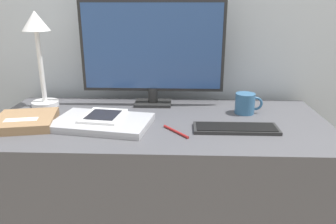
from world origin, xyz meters
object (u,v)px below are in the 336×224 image
(monitor, at_px, (152,50))
(coffee_mug, at_px, (246,103))
(pen, at_px, (176,131))
(laptop, at_px, (102,123))
(ereader, at_px, (103,116))
(desk_lamp, at_px, (38,42))
(notebook, at_px, (26,121))
(keyboard, at_px, (236,128))

(monitor, xyz_separation_m, coffee_mug, (0.38, -0.11, -0.20))
(coffee_mug, relative_size, pen, 1.00)
(laptop, xyz_separation_m, coffee_mug, (0.55, 0.16, 0.03))
(ereader, relative_size, coffee_mug, 1.65)
(laptop, distance_m, coffee_mug, 0.57)
(desk_lamp, distance_m, notebook, 0.35)
(laptop, distance_m, desk_lamp, 0.47)
(monitor, distance_m, desk_lamp, 0.47)
(pen, bearing_deg, desk_lamp, 153.00)
(monitor, relative_size, notebook, 2.45)
(notebook, bearing_deg, laptop, 0.76)
(monitor, distance_m, pen, 0.42)
(ereader, xyz_separation_m, notebook, (-0.28, -0.03, -0.01))
(monitor, height_order, pen, monitor)
(desk_lamp, height_order, coffee_mug, desk_lamp)
(notebook, bearing_deg, keyboard, -1.54)
(pen, bearing_deg, ereader, 163.00)
(monitor, relative_size, ereader, 3.34)
(pen, bearing_deg, notebook, 174.42)
(pen, bearing_deg, monitor, 107.68)
(laptop, height_order, ereader, ereader)
(keyboard, distance_m, desk_lamp, 0.87)
(desk_lamp, distance_m, coffee_mug, 0.89)
(keyboard, height_order, coffee_mug, coffee_mug)
(monitor, xyz_separation_m, keyboard, (0.32, -0.30, -0.23))
(laptop, bearing_deg, notebook, -179.24)
(monitor, relative_size, desk_lamp, 1.53)
(coffee_mug, height_order, pen, coffee_mug)
(laptop, height_order, notebook, notebook)
(monitor, bearing_deg, ereader, -123.50)
(ereader, distance_m, desk_lamp, 0.44)
(keyboard, xyz_separation_m, pen, (-0.21, -0.03, -0.00))
(desk_lamp, bearing_deg, ereader, -34.64)
(monitor, height_order, laptop, monitor)
(laptop, xyz_separation_m, notebook, (-0.28, -0.00, 0.00))
(laptop, relative_size, notebook, 1.50)
(monitor, distance_m, keyboard, 0.49)
(monitor, relative_size, pen, 5.49)
(desk_lamp, bearing_deg, pen, -27.00)
(notebook, distance_m, coffee_mug, 0.85)
(laptop, bearing_deg, ereader, 94.25)
(coffee_mug, bearing_deg, ereader, -165.73)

